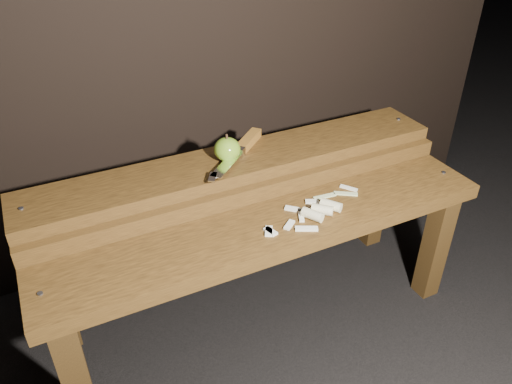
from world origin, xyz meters
name	(u,v)px	position (x,y,z in m)	size (l,w,h in m)	color
ground	(265,325)	(0.00, 0.00, 0.00)	(60.00, 60.00, 0.00)	black
bench_front_tier	(277,246)	(0.00, -0.06, 0.35)	(1.20, 0.20, 0.42)	#36220D
bench_rear_tier	(240,184)	(0.00, 0.17, 0.41)	(1.20, 0.21, 0.50)	#36220D
apple	(227,149)	(-0.03, 0.17, 0.53)	(0.07, 0.07, 0.08)	olive
knife	(243,147)	(0.03, 0.20, 0.51)	(0.24, 0.22, 0.03)	#8E591F
apple_scraps	(318,211)	(0.12, -0.06, 0.43)	(0.33, 0.15, 0.03)	beige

